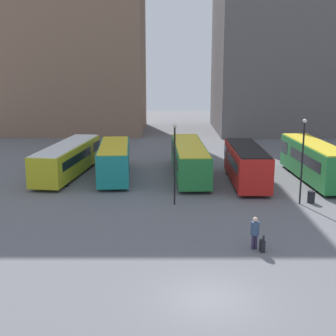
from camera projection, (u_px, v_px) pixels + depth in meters
The scene contains 13 objects.
ground_plane at pixel (209, 299), 19.50m from camera, with size 160.00×160.00×0.00m, color slate.
building_block_left at pixel (59, 1), 64.89m from camera, with size 23.22×14.93×36.31m.
building_block_right at pixel (322, 21), 65.53m from camera, with size 29.61×16.73×30.82m.
bus_0 at pixel (68, 158), 40.92m from camera, with size 3.96×12.13×2.76m.
bus_1 at pixel (114, 160), 39.82m from camera, with size 3.22×9.53×2.92m.
bus_2 at pixel (189, 158), 40.67m from camera, with size 3.02×12.46×2.82m.
bus_3 at pixel (246, 164), 38.09m from camera, with size 2.56×9.46×3.03m.
bus_4 at pixel (313, 160), 39.10m from camera, with size 2.99×11.48×3.17m.
traveler at pixel (254, 230), 24.55m from camera, with size 0.55×0.55×1.78m.
suitcase at pixel (262, 246), 24.33m from camera, with size 0.27×0.37×0.95m.
lamp_post_0 at pixel (174, 158), 31.87m from camera, with size 0.28×0.28×5.65m.
lamp_post_1 at pixel (302, 155), 32.00m from camera, with size 0.28×0.28×5.97m.
trash_bin at pixel (311, 197), 32.93m from camera, with size 0.52×0.52×0.85m.
Camera 1 is at (-1.73, -17.83, 9.60)m, focal length 50.00 mm.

